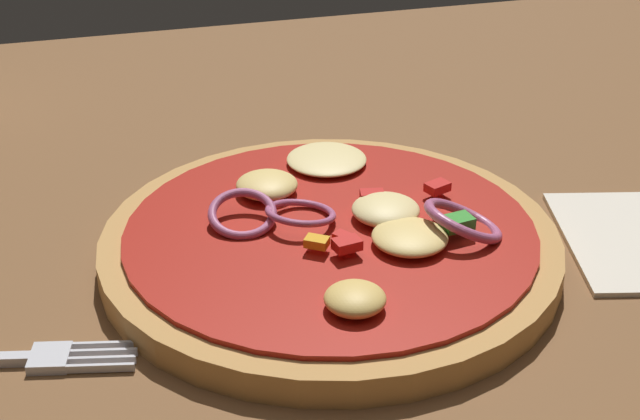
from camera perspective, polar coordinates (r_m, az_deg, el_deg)
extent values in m
cube|color=brown|center=(0.53, -5.85, -4.67)|extent=(1.14, 0.82, 0.04)
cylinder|color=tan|center=(0.51, 0.62, -2.25)|extent=(0.25, 0.25, 0.02)
cylinder|color=#A81C11|center=(0.50, 0.63, -1.33)|extent=(0.22, 0.22, 0.00)
ellipsoid|color=#F4DB8E|center=(0.57, 0.40, 3.13)|extent=(0.05, 0.05, 0.01)
ellipsoid|color=#EFCC72|center=(0.49, 5.51, -1.65)|extent=(0.04, 0.04, 0.01)
ellipsoid|color=#F4DB8E|center=(0.51, 4.03, 0.02)|extent=(0.04, 0.04, 0.01)
ellipsoid|color=#EFCC72|center=(0.54, -3.26, 1.56)|extent=(0.04, 0.04, 0.01)
ellipsoid|color=#E5BC60|center=(0.43, 2.15, -5.43)|extent=(0.03, 0.03, 0.01)
torus|color=#B25984|center=(0.50, 8.73, -0.65)|extent=(0.05, 0.05, 0.02)
torus|color=#B25984|center=(0.51, -4.83, -0.07)|extent=(0.04, 0.04, 0.02)
torus|color=#B25984|center=(0.50, -1.19, -0.17)|extent=(0.05, 0.05, 0.01)
cube|color=#2D8C28|center=(0.50, 8.38, -0.77)|extent=(0.02, 0.01, 0.01)
cube|color=red|center=(0.52, 3.15, 0.94)|extent=(0.01, 0.01, 0.01)
cube|color=red|center=(0.47, 1.66, -2.11)|extent=(0.02, 0.01, 0.01)
cube|color=red|center=(0.48, 1.44, -1.67)|extent=(0.01, 0.01, 0.00)
cube|color=orange|center=(0.48, -0.20, -1.97)|extent=(0.01, 0.01, 0.00)
cube|color=red|center=(0.54, 7.03, 1.59)|extent=(0.02, 0.01, 0.01)
cube|color=silver|center=(0.45, -16.17, -8.69)|extent=(0.02, 0.02, 0.01)
cube|color=silver|center=(0.44, -13.26, -9.38)|extent=(0.03, 0.01, 0.00)
cube|color=silver|center=(0.44, -13.15, -8.93)|extent=(0.03, 0.01, 0.00)
cube|color=silver|center=(0.45, -13.04, -8.50)|extent=(0.03, 0.01, 0.00)
cube|color=silver|center=(0.45, -12.93, -8.07)|extent=(0.03, 0.01, 0.00)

